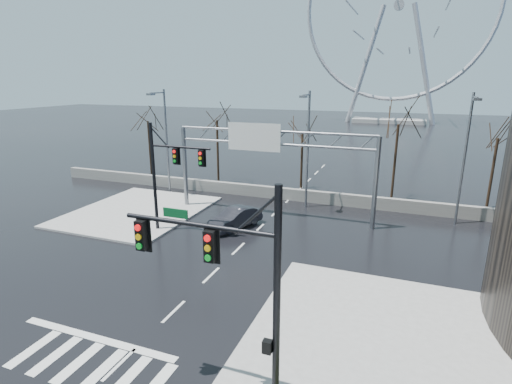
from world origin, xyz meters
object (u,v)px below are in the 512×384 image
at_px(ferris_wheel, 398,13).
at_px(car, 235,218).
at_px(sign_gantry, 268,154).
at_px(signal_mast_near, 236,276).
at_px(signal_mast_far, 167,168).

height_order(ferris_wheel, car, ferris_wheel).
bearing_deg(sign_gantry, signal_mast_near, -73.81).
relative_size(signal_mast_near, car, 1.75).
height_order(signal_mast_near, sign_gantry, signal_mast_near).
height_order(signal_mast_far, car, signal_mast_far).
bearing_deg(sign_gantry, ferris_wheel, 86.16).
height_order(signal_mast_near, signal_mast_far, same).
bearing_deg(signal_mast_far, signal_mast_near, -49.74).
xyz_separation_m(sign_gantry, car, (-1.40, -3.40, -4.43)).
bearing_deg(signal_mast_far, car, 32.40).
height_order(signal_mast_far, sign_gantry, signal_mast_far).
height_order(signal_mast_near, ferris_wheel, ferris_wheel).
bearing_deg(ferris_wheel, sign_gantry, -93.84).
distance_m(sign_gantry, ferris_wheel, 82.91).
relative_size(signal_mast_far, car, 1.75).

